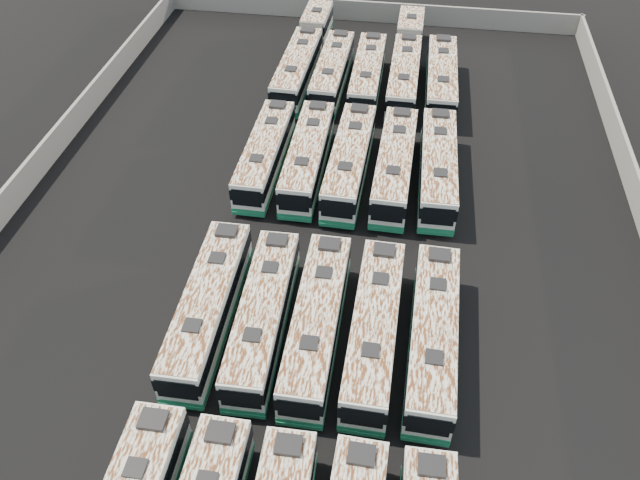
{
  "coord_description": "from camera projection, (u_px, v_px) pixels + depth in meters",
  "views": [
    {
      "loc": [
        5.02,
        -30.41,
        29.59
      ],
      "look_at": [
        0.45,
        -1.07,
        1.6
      ],
      "focal_mm": 35.0,
      "sensor_mm": 36.0,
      "label": 1
    }
  ],
  "objects": [
    {
      "name": "bus_midfront_right",
      "position": [
        374.0,
        329.0,
        35.29
      ],
      "size": [
        2.68,
        11.89,
        3.34
      ],
      "rotation": [
        0.0,
        0.0,
        -0.01
      ],
      "color": "white",
      "rests_on": "ground"
    },
    {
      "name": "bus_midback_far_right",
      "position": [
        438.0,
        167.0,
        46.36
      ],
      "size": [
        2.73,
        12.1,
        3.4
      ],
      "rotation": [
        0.0,
        0.0,
        0.01
      ],
      "color": "white",
      "rests_on": "ground"
    },
    {
      "name": "bus_midback_left",
      "position": [
        308.0,
        157.0,
        47.37
      ],
      "size": [
        2.55,
        11.87,
        3.34
      ],
      "rotation": [
        0.0,
        0.0,
        0.0
      ],
      "color": "white",
      "rests_on": "ground"
    },
    {
      "name": "perimeter_wall",
      "position": [
        316.0,
        234.0,
        41.97
      ],
      "size": [
        45.2,
        73.2,
        2.2
      ],
      "color": "gray",
      "rests_on": "ground"
    },
    {
      "name": "bus_back_far_right",
      "position": [
        441.0,
        80.0,
        55.89
      ],
      "size": [
        2.67,
        12.13,
        3.41
      ],
      "rotation": [
        0.0,
        0.0,
        0.01
      ],
      "color": "white",
      "rests_on": "ground"
    },
    {
      "name": "bus_midfront_far_right",
      "position": [
        433.0,
        335.0,
        34.96
      ],
      "size": [
        2.76,
        11.94,
        3.35
      ],
      "rotation": [
        0.0,
        0.0,
        -0.02
      ],
      "color": "white",
      "rests_on": "ground"
    },
    {
      "name": "bus_midback_center",
      "position": [
        350.0,
        161.0,
        46.89
      ],
      "size": [
        2.86,
        12.16,
        3.41
      ],
      "rotation": [
        0.0,
        0.0,
        -0.03
      ],
      "color": "white",
      "rests_on": "ground"
    },
    {
      "name": "ground",
      "position": [
        316.0,
        246.0,
        42.73
      ],
      "size": [
        140.0,
        140.0,
        0.0
      ],
      "primitive_type": "plane",
      "color": "black",
      "rests_on": "ground"
    },
    {
      "name": "bus_midback_far_left",
      "position": [
        265.0,
        154.0,
        47.7
      ],
      "size": [
        2.52,
        11.57,
        3.25
      ],
      "rotation": [
        0.0,
        0.0,
        -0.01
      ],
      "color": "white",
      "rests_on": "ground"
    },
    {
      "name": "bus_back_left",
      "position": [
        332.0,
        72.0,
        56.99
      ],
      "size": [
        2.72,
        11.76,
        3.3
      ],
      "rotation": [
        0.0,
        0.0,
        -0.02
      ],
      "color": "white",
      "rests_on": "ground"
    },
    {
      "name": "bus_midfront_far_left",
      "position": [
        208.0,
        307.0,
        36.48
      ],
      "size": [
        2.71,
        11.99,
        3.37
      ],
      "rotation": [
        0.0,
        0.0,
        0.01
      ],
      "color": "white",
      "rests_on": "ground"
    },
    {
      "name": "bus_midfront_center",
      "position": [
        317.0,
        322.0,
        35.63
      ],
      "size": [
        2.53,
        11.91,
        3.35
      ],
      "rotation": [
        0.0,
        0.0,
        0.0
      ],
      "color": "white",
      "rests_on": "ground"
    },
    {
      "name": "bus_midback_right",
      "position": [
        395.0,
        165.0,
        46.56
      ],
      "size": [
        2.8,
        12.03,
        3.38
      ],
      "rotation": [
        0.0,
        0.0,
        -0.02
      ],
      "color": "white",
      "rests_on": "ground"
    },
    {
      "name": "bus_back_far_left",
      "position": [
        304.0,
        54.0,
        59.53
      ],
      "size": [
        2.99,
        18.81,
        3.4
      ],
      "rotation": [
        0.0,
        0.0,
        -0.02
      ],
      "color": "white",
      "rests_on": "ground"
    },
    {
      "name": "bus_back_right",
      "position": [
        406.0,
        61.0,
        58.52
      ],
      "size": [
        2.67,
        18.56,
        3.36
      ],
      "rotation": [
        0.0,
        0.0,
        -0.01
      ],
      "color": "white",
      "rests_on": "ground"
    },
    {
      "name": "bus_back_center",
      "position": [
        367.0,
        75.0,
        56.59
      ],
      "size": [
        2.51,
        11.72,
        3.3
      ],
      "rotation": [
        0.0,
        0.0,
        0.0
      ],
      "color": "white",
      "rests_on": "ground"
    },
    {
      "name": "bus_midfront_left",
      "position": [
        263.0,
        316.0,
        36.05
      ],
      "size": [
        2.75,
        11.72,
        3.29
      ],
      "rotation": [
        0.0,
        0.0,
        0.02
      ],
      "color": "white",
      "rests_on": "ground"
    }
  ]
}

